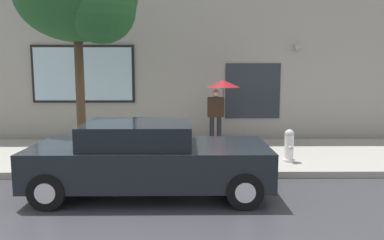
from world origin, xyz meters
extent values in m
plane|color=#333338|center=(0.00, 0.00, 0.00)|extent=(60.00, 60.00, 0.00)
cube|color=gray|center=(0.00, 3.00, 0.07)|extent=(20.00, 4.00, 0.15)
cube|color=#9E998E|center=(0.00, 5.50, 3.50)|extent=(20.00, 0.40, 7.00)
cube|color=black|center=(-2.08, 5.27, 2.25)|extent=(3.32, 0.06, 1.86)
cube|color=silver|center=(-2.08, 5.24, 2.25)|extent=(3.16, 0.03, 1.70)
cube|color=#262B33|center=(3.45, 5.28, 1.70)|extent=(1.80, 0.04, 1.80)
cone|color=#99999E|center=(4.85, 5.15, 3.10)|extent=(0.22, 0.24, 0.24)
cube|color=black|center=(0.61, 0.03, 0.61)|extent=(4.46, 1.85, 0.70)
cube|color=black|center=(0.39, 0.03, 1.17)|extent=(2.01, 1.63, 0.43)
cylinder|color=black|center=(2.29, 0.89, 0.32)|extent=(0.64, 0.22, 0.64)
cylinder|color=silver|center=(2.29, 0.89, 0.32)|extent=(0.35, 0.24, 0.35)
cylinder|color=black|center=(2.29, -0.82, 0.32)|extent=(0.64, 0.22, 0.64)
cylinder|color=silver|center=(2.29, -0.82, 0.32)|extent=(0.35, 0.24, 0.35)
cylinder|color=black|center=(-1.07, 0.89, 0.32)|extent=(0.64, 0.22, 0.64)
cylinder|color=silver|center=(-1.07, 0.89, 0.32)|extent=(0.35, 0.24, 0.35)
cylinder|color=black|center=(-1.07, -0.82, 0.32)|extent=(0.64, 0.22, 0.64)
cylinder|color=silver|center=(-1.07, -0.82, 0.32)|extent=(0.35, 0.24, 0.35)
cylinder|color=white|center=(3.80, 1.96, 0.49)|extent=(0.22, 0.22, 0.68)
sphere|color=#BBBBB7|center=(3.80, 1.96, 0.83)|extent=(0.23, 0.23, 0.23)
cylinder|color=#BBBBB7|center=(3.80, 1.80, 0.52)|extent=(0.09, 0.12, 0.09)
cylinder|color=#BBBBB7|center=(3.80, 2.12, 0.52)|extent=(0.09, 0.12, 0.09)
cylinder|color=white|center=(3.80, 1.96, 0.18)|extent=(0.30, 0.30, 0.06)
cylinder|color=black|center=(2.04, 4.16, 0.57)|extent=(0.14, 0.14, 0.83)
cylinder|color=black|center=(2.26, 4.16, 0.57)|extent=(0.14, 0.14, 0.83)
cube|color=black|center=(2.15, 4.16, 1.28)|extent=(0.49, 0.22, 0.59)
sphere|color=tan|center=(2.15, 4.16, 1.69)|extent=(0.23, 0.23, 0.23)
cylinder|color=#4C4C51|center=(2.37, 4.16, 1.53)|extent=(0.02, 0.02, 0.90)
cone|color=maroon|center=(2.37, 4.16, 1.98)|extent=(1.01, 1.01, 0.22)
cylinder|color=#4C3823|center=(-1.35, 2.31, 1.75)|extent=(0.22, 0.22, 3.19)
sphere|color=#235628|center=(-0.68, 1.94, 3.78)|extent=(1.62, 1.62, 1.62)
camera|label=1|loc=(1.33, -6.98, 2.36)|focal=34.97mm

